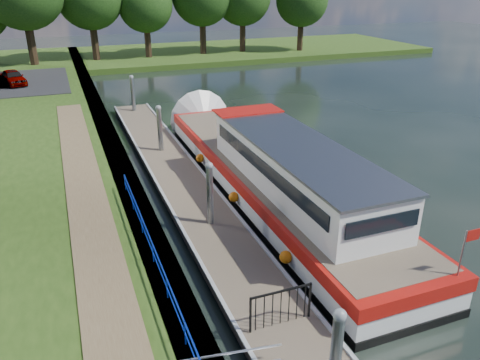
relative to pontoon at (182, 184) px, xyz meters
name	(u,v)px	position (x,y,z in m)	size (l,w,h in m)	color
bank_edge	(121,173)	(-2.55, 2.00, 0.20)	(1.10, 90.00, 0.78)	#473D2D
far_bank	(196,53)	(12.00, 39.00, 0.12)	(60.00, 18.00, 0.60)	#264112
footpath	(95,241)	(-4.40, -5.00, 0.62)	(1.60, 40.00, 0.05)	brown
blue_fence	(175,303)	(-2.75, -10.00, 1.13)	(0.04, 18.04, 0.72)	#0C2DBF
pontoon	(182,184)	(0.00, 0.00, 0.00)	(2.50, 30.00, 0.56)	brown
mooring_piles	(181,163)	(0.00, 0.00, 1.10)	(0.30, 27.30, 3.55)	gray
gate_panel	(281,302)	(0.00, -10.80, 0.97)	(1.85, 0.05, 1.15)	black
barge	(266,169)	(3.60, -1.73, 0.90)	(4.36, 21.15, 4.78)	black
car_a	(13,77)	(-8.37, 23.87, 1.29)	(1.50, 3.72, 1.27)	#999999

